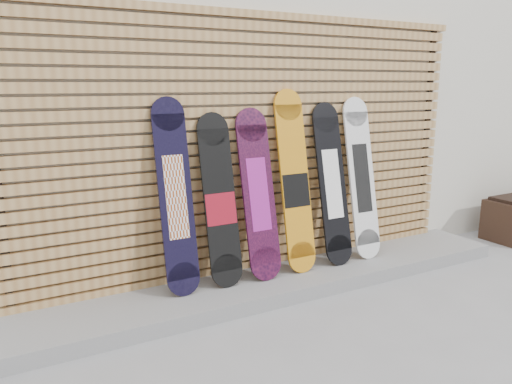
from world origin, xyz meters
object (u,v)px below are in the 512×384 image
(snowboard_3, at_px, (295,183))
(snowboard_4, at_px, (332,184))
(snowboard_5, at_px, (362,178))
(snowboard_0, at_px, (176,197))
(snowboard_2, at_px, (258,194))
(snowboard_1, at_px, (220,201))

(snowboard_3, relative_size, snowboard_4, 1.08)
(snowboard_3, height_order, snowboard_5, snowboard_3)
(snowboard_0, relative_size, snowboard_4, 1.05)
(snowboard_5, bearing_deg, snowboard_2, 179.93)
(snowboard_3, xyz_separation_m, snowboard_4, (0.39, -0.01, -0.05))
(snowboard_0, bearing_deg, snowboard_5, -0.69)
(snowboard_0, xyz_separation_m, snowboard_4, (1.46, -0.03, -0.03))
(snowboard_2, distance_m, snowboard_5, 1.10)
(snowboard_2, bearing_deg, snowboard_4, -0.42)
(snowboard_2, relative_size, snowboard_3, 0.90)
(snowboard_3, bearing_deg, snowboard_5, -0.11)
(snowboard_0, bearing_deg, snowboard_2, -1.64)
(snowboard_3, bearing_deg, snowboard_0, 178.92)
(snowboard_2, xyz_separation_m, snowboard_5, (1.10, -0.00, 0.04))
(snowboard_2, xyz_separation_m, snowboard_4, (0.75, -0.01, 0.02))
(snowboard_3, bearing_deg, snowboard_4, -0.81)
(snowboard_2, height_order, snowboard_5, snowboard_5)
(snowboard_0, height_order, snowboard_4, snowboard_0)
(snowboard_1, height_order, snowboard_3, snowboard_3)
(snowboard_4, bearing_deg, snowboard_0, 178.99)
(snowboard_5, bearing_deg, snowboard_4, -179.30)
(snowboard_5, bearing_deg, snowboard_3, 179.89)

